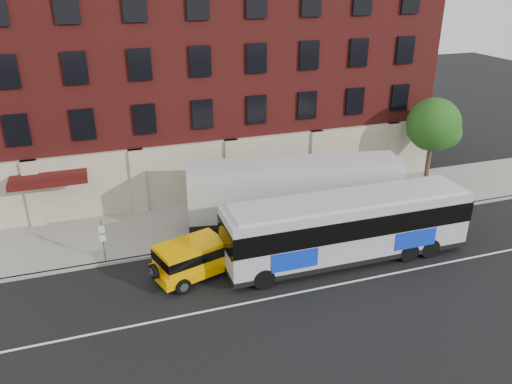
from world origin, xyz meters
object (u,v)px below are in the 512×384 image
object	(u,v)px
yellow_suv	(196,257)
sign_pole	(103,239)
street_tree	(434,127)
city_bus	(348,226)
shipping_container	(294,196)

from	to	relation	value
yellow_suv	sign_pole	bearing A→B (deg)	148.17
street_tree	sign_pole	bearing A→B (deg)	-171.39
city_bus	shipping_container	xyz separation A→B (m)	(-1.25, 4.22, 0.05)
city_bus	shipping_container	bearing A→B (deg)	106.54
yellow_suv	street_tree	bearing A→B (deg)	18.64
street_tree	yellow_suv	distance (m)	19.04
street_tree	yellow_suv	size ratio (longest dim) A/B	1.21
street_tree	city_bus	distance (m)	12.35
sign_pole	city_bus	distance (m)	12.63
sign_pole	street_tree	xyz separation A→B (m)	(22.04, 3.34, 2.96)
city_bus	yellow_suv	bearing A→B (deg)	173.32
shipping_container	street_tree	bearing A→B (deg)	13.48
shipping_container	sign_pole	bearing A→B (deg)	-176.55
sign_pole	yellow_suv	bearing A→B (deg)	-31.83
street_tree	city_bus	size ratio (longest dim) A/B	0.47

